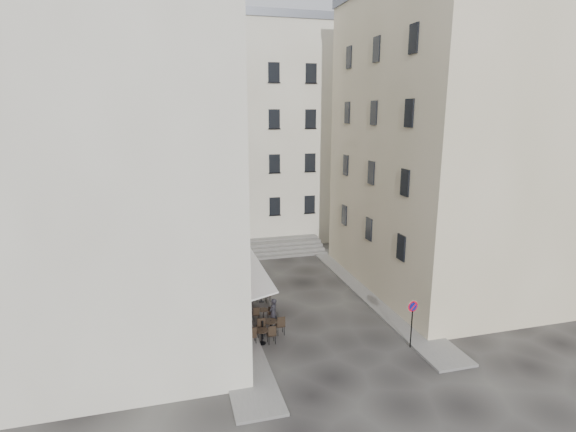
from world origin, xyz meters
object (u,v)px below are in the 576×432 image
object	(u,v)px
bistro_table_b	(271,326)
pedestrian	(273,313)
bistro_table_a	(262,335)
no_parking_sign	(412,315)

from	to	relation	value
bistro_table_b	pedestrian	size ratio (longest dim) A/B	0.86
bistro_table_a	pedestrian	xyz separation A→B (m)	(0.92, 1.50, 0.34)
no_parking_sign	bistro_table_b	distance (m)	6.99
bistro_table_b	pedestrian	xyz separation A→B (m)	(0.31, 0.74, 0.31)
bistro_table_a	bistro_table_b	size ratio (longest dim) A/B	0.94
no_parking_sign	bistro_table_a	size ratio (longest dim) A/B	1.80
no_parking_sign	pedestrian	world-z (taller)	no_parking_sign
bistro_table_a	bistro_table_b	distance (m)	0.97
bistro_table_b	pedestrian	distance (m)	0.86
bistro_table_b	pedestrian	bearing A→B (deg)	66.99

